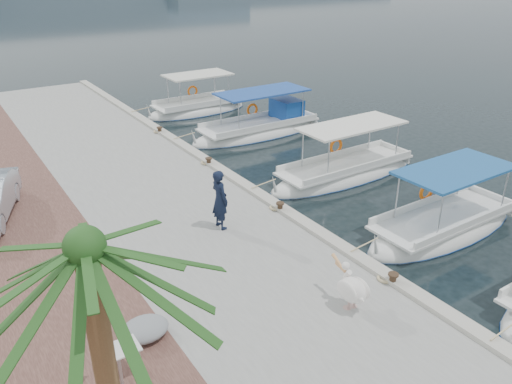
{
  "coord_description": "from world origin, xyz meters",
  "views": [
    {
      "loc": [
        -9.28,
        -10.55,
        8.19
      ],
      "look_at": [
        -1.0,
        1.98,
        1.2
      ],
      "focal_mm": 35.0,
      "sensor_mm": 36.0,
      "label": 1
    }
  ],
  "objects_px": {
    "fishing_caique_e": "(197,110)",
    "fisherman": "(220,200)",
    "fishing_caique_c": "(345,174)",
    "fishing_caique_d": "(261,130)",
    "date_palm": "(85,249)",
    "pelican": "(352,288)",
    "fishing_caique_b": "(442,228)"
  },
  "relations": [
    {
      "from": "fishing_caique_b",
      "to": "fisherman",
      "type": "bearing_deg",
      "value": 151.19
    },
    {
      "from": "fisherman",
      "to": "fishing_caique_c",
      "type": "bearing_deg",
      "value": -78.99
    },
    {
      "from": "date_palm",
      "to": "fishing_caique_c",
      "type": "bearing_deg",
      "value": 33.07
    },
    {
      "from": "fishing_caique_e",
      "to": "pelican",
      "type": "height_order",
      "value": "fishing_caique_e"
    },
    {
      "from": "fishing_caique_b",
      "to": "fisherman",
      "type": "height_order",
      "value": "fisherman"
    },
    {
      "from": "pelican",
      "to": "fisherman",
      "type": "distance_m",
      "value": 5.31
    },
    {
      "from": "fishing_caique_d",
      "to": "pelican",
      "type": "height_order",
      "value": "fishing_caique_d"
    },
    {
      "from": "fishing_caique_e",
      "to": "fisherman",
      "type": "bearing_deg",
      "value": -114.43
    },
    {
      "from": "pelican",
      "to": "fishing_caique_e",
      "type": "bearing_deg",
      "value": 73.53
    },
    {
      "from": "pelican",
      "to": "fisherman",
      "type": "bearing_deg",
      "value": 96.89
    },
    {
      "from": "fisherman",
      "to": "date_palm",
      "type": "xyz_separation_m",
      "value": [
        -5.52,
        -6.4,
        3.35
      ]
    },
    {
      "from": "fishing_caique_b",
      "to": "fishing_caique_d",
      "type": "bearing_deg",
      "value": 86.48
    },
    {
      "from": "fishing_caique_d",
      "to": "fishing_caique_b",
      "type": "bearing_deg",
      "value": -93.52
    },
    {
      "from": "fishing_caique_e",
      "to": "fisherman",
      "type": "relative_size",
      "value": 3.23
    },
    {
      "from": "fishing_caique_b",
      "to": "pelican",
      "type": "distance_m",
      "value": 6.11
    },
    {
      "from": "fishing_caique_b",
      "to": "fishing_caique_c",
      "type": "bearing_deg",
      "value": 84.77
    },
    {
      "from": "date_palm",
      "to": "fishing_caique_d",
      "type": "bearing_deg",
      "value": 49.31
    },
    {
      "from": "fishing_caique_d",
      "to": "pelican",
      "type": "relative_size",
      "value": 5.53
    },
    {
      "from": "fishing_caique_c",
      "to": "fishing_caique_d",
      "type": "relative_size",
      "value": 0.96
    },
    {
      "from": "fishing_caique_c",
      "to": "pelican",
      "type": "xyz_separation_m",
      "value": [
        -6.27,
        -6.95,
        0.94
      ]
    },
    {
      "from": "fishing_caique_d",
      "to": "date_palm",
      "type": "distance_m",
      "value": 19.98
    },
    {
      "from": "fishing_caique_d",
      "to": "date_palm",
      "type": "xyz_separation_m",
      "value": [
        -12.67,
        -14.74,
        4.63
      ]
    },
    {
      "from": "fishing_caique_b",
      "to": "fishing_caique_c",
      "type": "height_order",
      "value": "same"
    },
    {
      "from": "fishing_caique_b",
      "to": "pelican",
      "type": "xyz_separation_m",
      "value": [
        -5.79,
        -1.72,
        0.94
      ]
    },
    {
      "from": "date_palm",
      "to": "pelican",
      "type": "bearing_deg",
      "value": 10.5
    },
    {
      "from": "fisherman",
      "to": "pelican",
      "type": "bearing_deg",
      "value": -175.85
    },
    {
      "from": "fishing_caique_d",
      "to": "fisherman",
      "type": "relative_size",
      "value": 4.03
    },
    {
      "from": "fishing_caique_e",
      "to": "date_palm",
      "type": "distance_m",
      "value": 23.85
    },
    {
      "from": "fishing_caique_b",
      "to": "fishing_caique_d",
      "type": "distance_m",
      "value": 11.9
    },
    {
      "from": "fishing_caique_c",
      "to": "date_palm",
      "type": "distance_m",
      "value": 15.55
    },
    {
      "from": "fishing_caique_c",
      "to": "fishing_caique_d",
      "type": "xyz_separation_m",
      "value": [
        0.25,
        6.65,
        0.06
      ]
    },
    {
      "from": "fishing_caique_b",
      "to": "fisherman",
      "type": "relative_size",
      "value": 3.39
    }
  ]
}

